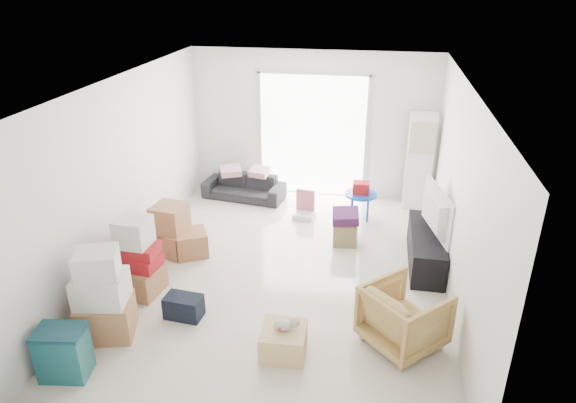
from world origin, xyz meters
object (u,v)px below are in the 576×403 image
(wood_crate, at_px, (283,341))
(tv_console, at_px, (426,248))
(ac_tower, at_px, (419,162))
(storage_bins, at_px, (63,353))
(ottoman, at_px, (345,233))
(television, at_px, (428,228))
(kids_table, at_px, (361,193))
(sofa, at_px, (244,183))
(armchair, at_px, (405,314))

(wood_crate, bearing_deg, tv_console, 53.69)
(tv_console, bearing_deg, ac_tower, 91.44)
(storage_bins, height_order, ottoman, storage_bins)
(tv_console, xyz_separation_m, television, (0.00, -0.00, 0.33))
(tv_console, height_order, kids_table, kids_table)
(tv_console, bearing_deg, storage_bins, -142.12)
(kids_table, distance_m, wood_crate, 3.72)
(television, xyz_separation_m, kids_table, (-1.02, 1.35, -0.10))
(tv_console, height_order, wood_crate, tv_console)
(tv_console, xyz_separation_m, ottoman, (-1.21, 0.40, -0.07))
(sofa, height_order, ottoman, sofa)
(ottoman, bearing_deg, television, -18.51)
(tv_console, bearing_deg, kids_table, 127.03)
(ac_tower, relative_size, armchair, 2.14)
(television, distance_m, storage_bins, 4.95)
(storage_bins, relative_size, wood_crate, 1.18)
(sofa, xyz_separation_m, armchair, (2.86, -3.72, 0.11))
(ac_tower, bearing_deg, storage_bins, -127.47)
(sofa, height_order, storage_bins, sofa)
(armchair, relative_size, wood_crate, 1.65)
(ac_tower, distance_m, storage_bins, 6.36)
(kids_table, bearing_deg, tv_console, -52.97)
(television, xyz_separation_m, ottoman, (-1.21, 0.40, -0.40))
(ac_tower, bearing_deg, wood_crate, -110.90)
(ac_tower, xyz_separation_m, storage_bins, (-3.85, -5.02, -0.58))
(armchair, distance_m, ottoman, 2.44)
(storage_bins, bearing_deg, armchair, 18.10)
(ac_tower, height_order, storage_bins, ac_tower)
(ottoman, bearing_deg, armchair, -69.77)
(kids_table, bearing_deg, armchair, -78.57)
(armchair, bearing_deg, sofa, -7.18)
(sofa, relative_size, ottoman, 4.14)
(ac_tower, distance_m, wood_crate, 4.64)
(television, bearing_deg, kids_table, 23.51)
(sofa, xyz_separation_m, wood_crate, (1.54, -4.13, -0.13))
(television, height_order, sofa, television)
(kids_table, bearing_deg, ac_tower, 33.35)
(sofa, distance_m, ottoman, 2.48)
(wood_crate, bearing_deg, television, 53.69)
(ac_tower, relative_size, storage_bins, 2.98)
(kids_table, bearing_deg, wood_crate, -100.35)
(storage_bins, distance_m, ottoman, 4.37)
(ottoman, bearing_deg, sofa, 144.53)
(ac_tower, xyz_separation_m, tv_console, (0.05, -1.99, -0.62))
(ac_tower, relative_size, tv_console, 1.15)
(tv_console, relative_size, armchair, 1.86)
(tv_console, distance_m, kids_table, 1.71)
(ac_tower, xyz_separation_m, kids_table, (-0.97, -0.64, -0.39))
(sofa, bearing_deg, wood_crate, -61.56)
(television, distance_m, armchair, 1.92)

